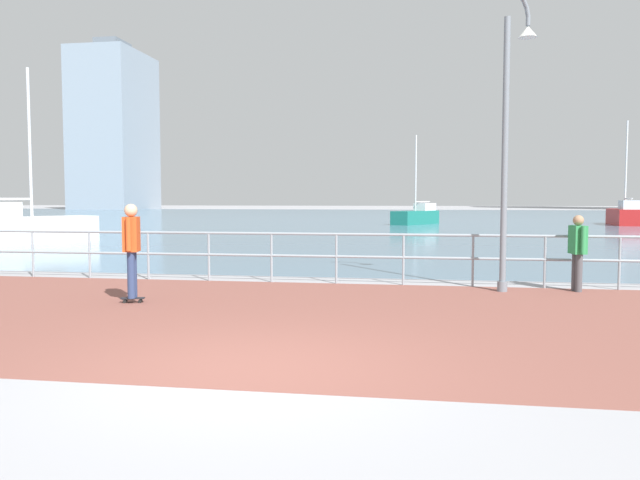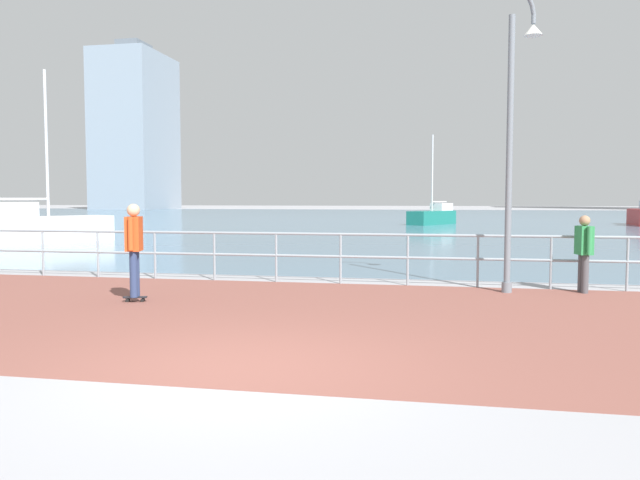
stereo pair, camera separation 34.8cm
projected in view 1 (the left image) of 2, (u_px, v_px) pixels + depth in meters
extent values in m
plane|color=#9E9EA3|center=(397.00, 223.00, 45.84)|extent=(220.00, 220.00, 0.00)
cube|color=brown|center=(304.00, 316.00, 9.42)|extent=(28.00, 7.38, 0.01)
cube|color=slate|center=(402.00, 218.00, 57.37)|extent=(180.00, 88.00, 0.00)
cylinder|color=#8C99A3|center=(33.00, 254.00, 14.14)|extent=(0.05, 0.05, 1.05)
cylinder|color=#8C99A3|center=(90.00, 255.00, 13.92)|extent=(0.05, 0.05, 1.05)
cylinder|color=#8C99A3|center=(148.00, 256.00, 13.69)|extent=(0.05, 0.05, 1.05)
cylinder|color=#8C99A3|center=(209.00, 257.00, 13.47)|extent=(0.05, 0.05, 1.05)
cylinder|color=#8C99A3|center=(272.00, 258.00, 13.24)|extent=(0.05, 0.05, 1.05)
cylinder|color=#8C99A3|center=(336.00, 259.00, 13.02)|extent=(0.05, 0.05, 1.05)
cylinder|color=#8C99A3|center=(403.00, 260.00, 12.80)|extent=(0.05, 0.05, 1.05)
cylinder|color=#8C99A3|center=(473.00, 261.00, 12.57)|extent=(0.05, 0.05, 1.05)
cylinder|color=#8C99A3|center=(545.00, 262.00, 12.35)|extent=(0.05, 0.05, 1.05)
cylinder|color=#8C99A3|center=(619.00, 263.00, 12.12)|extent=(0.05, 0.05, 1.05)
cylinder|color=#8C99A3|center=(336.00, 234.00, 12.99)|extent=(25.20, 0.06, 0.06)
cylinder|color=#8C99A3|center=(336.00, 256.00, 13.02)|extent=(25.20, 0.06, 0.06)
cylinder|color=slate|center=(502.00, 286.00, 11.93)|extent=(0.19, 0.19, 0.20)
cylinder|color=slate|center=(505.00, 156.00, 11.76)|extent=(0.12, 0.12, 5.19)
cylinder|color=slate|center=(525.00, 5.00, 11.79)|extent=(0.18, 0.17, 0.19)
cylinder|color=slate|center=(527.00, 13.00, 11.83)|extent=(0.15, 0.15, 0.19)
cylinder|color=slate|center=(528.00, 21.00, 11.85)|extent=(0.12, 0.12, 0.17)
cone|color=silver|center=(528.00, 32.00, 11.87)|extent=(0.36, 0.36, 0.22)
cylinder|color=black|center=(125.00, 302.00, 10.59)|extent=(0.07, 0.04, 0.06)
cylinder|color=black|center=(126.00, 301.00, 10.67)|extent=(0.07, 0.04, 0.06)
cylinder|color=black|center=(140.00, 301.00, 10.62)|extent=(0.07, 0.04, 0.06)
cylinder|color=black|center=(141.00, 301.00, 10.69)|extent=(0.07, 0.04, 0.06)
cube|color=black|center=(133.00, 298.00, 10.64)|extent=(0.41, 0.21, 0.02)
cylinder|color=navy|center=(131.00, 275.00, 10.53)|extent=(0.16, 0.16, 0.80)
cylinder|color=navy|center=(133.00, 274.00, 10.69)|extent=(0.16, 0.16, 0.80)
cube|color=#D84C1E|center=(131.00, 234.00, 10.57)|extent=(0.32, 0.39, 0.59)
cylinder|color=#D84C1E|center=(128.00, 234.00, 10.34)|extent=(0.11, 0.11, 0.56)
cylinder|color=#D84C1E|center=(134.00, 233.00, 10.79)|extent=(0.11, 0.11, 0.56)
sphere|color=#DBAD89|center=(131.00, 210.00, 10.54)|extent=(0.22, 0.22, 0.22)
cylinder|color=#4C4C51|center=(575.00, 272.00, 12.01)|extent=(0.15, 0.15, 0.73)
cylinder|color=#4C4C51|center=(579.00, 273.00, 11.85)|extent=(0.15, 0.15, 0.73)
cube|color=#2D8C4C|center=(578.00, 240.00, 11.89)|extent=(0.30, 0.38, 0.54)
cylinder|color=#2D8C4C|center=(573.00, 238.00, 12.11)|extent=(0.11, 0.11, 0.52)
cylinder|color=#2D8C4C|center=(583.00, 240.00, 11.66)|extent=(0.11, 0.11, 0.52)
sphere|color=#A37A5B|center=(578.00, 220.00, 11.86)|extent=(0.20, 0.20, 0.20)
cube|color=white|center=(32.00, 230.00, 24.94)|extent=(3.91, 5.04, 1.06)
cylinder|color=silver|center=(30.00, 143.00, 24.70)|extent=(0.12, 0.12, 5.91)
cylinder|color=silver|center=(3.00, 199.00, 24.03)|extent=(1.25, 1.95, 0.09)
cube|color=#B21E1E|center=(624.00, 217.00, 42.40)|extent=(2.10, 5.18, 1.08)
cube|color=silver|center=(630.00, 205.00, 40.89)|extent=(1.28, 1.92, 0.60)
cylinder|color=silver|center=(626.00, 165.00, 42.16)|extent=(0.12, 0.12, 6.00)
cylinder|color=silver|center=(629.00, 199.00, 41.25)|extent=(0.34, 2.26, 0.10)
cube|color=#197266|center=(415.00, 218.00, 43.18)|extent=(3.36, 4.50, 0.94)
cube|color=silver|center=(425.00, 207.00, 44.16)|extent=(1.61, 1.85, 0.52)
cylinder|color=silver|center=(416.00, 173.00, 42.98)|extent=(0.10, 0.10, 5.24)
cylinder|color=silver|center=(422.00, 202.00, 43.86)|extent=(1.05, 1.76, 0.08)
cube|color=#8493A3|center=(114.00, 132.00, 105.81)|extent=(10.20, 14.41, 26.47)
cube|color=slate|center=(113.00, 47.00, 104.86)|extent=(4.08, 5.76, 2.00)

